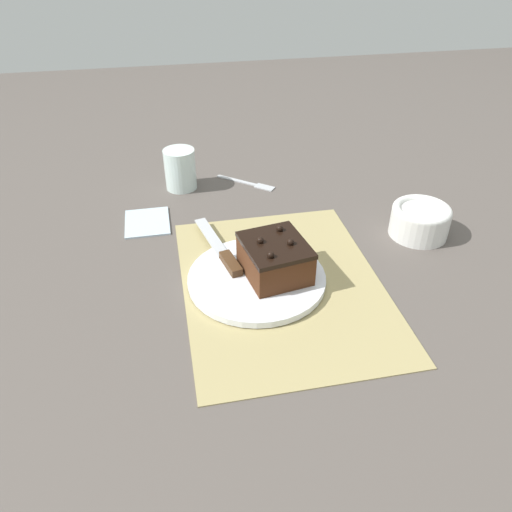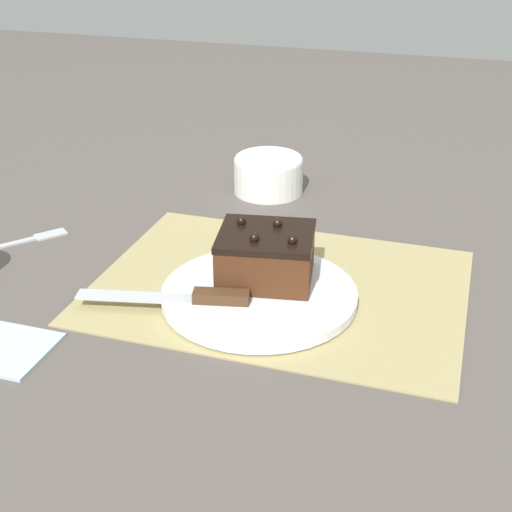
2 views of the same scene
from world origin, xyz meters
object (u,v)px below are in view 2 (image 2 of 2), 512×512
(chocolate_cake, at_px, (266,255))
(small_bowl, at_px, (268,173))
(serving_knife, at_px, (192,297))
(dessert_fork, at_px, (24,240))
(cake_plate, at_px, (259,294))

(chocolate_cake, xyz_separation_m, small_bowl, (-0.09, 0.31, -0.01))
(serving_knife, xyz_separation_m, small_bowl, (-0.02, 0.39, 0.01))
(chocolate_cake, distance_m, dessert_fork, 0.37)
(serving_knife, bearing_deg, small_bowl, -9.06)
(chocolate_cake, xyz_separation_m, serving_knife, (-0.07, -0.08, -0.03))
(cake_plate, distance_m, dessert_fork, 0.38)
(cake_plate, bearing_deg, dessert_fork, 171.09)
(chocolate_cake, relative_size, serving_knife, 0.64)
(dessert_fork, bearing_deg, small_bowl, 85.12)
(chocolate_cake, bearing_deg, cake_plate, -87.87)
(small_bowl, relative_size, dessert_fork, 0.90)
(chocolate_cake, height_order, small_bowl, chocolate_cake)
(chocolate_cake, relative_size, dessert_fork, 1.04)
(cake_plate, bearing_deg, serving_knife, -145.41)
(serving_knife, relative_size, small_bowl, 1.81)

